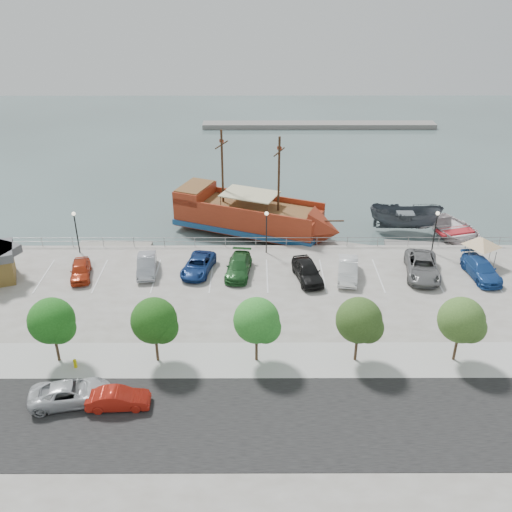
{
  "coord_description": "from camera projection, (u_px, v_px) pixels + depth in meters",
  "views": [
    {
      "loc": [
        -1.13,
        -42.26,
        25.53
      ],
      "look_at": [
        -1.0,
        2.0,
        2.0
      ],
      "focal_mm": 40.0,
      "sensor_mm": 36.0,
      "label": 1
    }
  ],
  "objects": [
    {
      "name": "parked_car_g",
      "position": [
        422.0,
        267.0,
        50.8
      ],
      "size": [
        3.7,
        6.4,
        1.68
      ],
      "primitive_type": "imported",
      "rotation": [
        0.0,
        0.0,
        -0.16
      ],
      "color": "slate",
      "rests_on": "land_slab"
    },
    {
      "name": "speedboat",
      "position": [
        456.0,
        233.0,
        59.15
      ],
      "size": [
        7.71,
        9.32,
        1.67
      ],
      "primitive_type": "imported",
      "rotation": [
        0.0,
        0.0,
        0.27
      ],
      "color": "beige",
      "rests_on": "ground"
    },
    {
      "name": "parked_car_h",
      "position": [
        481.0,
        269.0,
        50.56
      ],
      "size": [
        2.68,
        5.45,
        1.53
      ],
      "primitive_type": "imported",
      "rotation": [
        0.0,
        0.0,
        0.11
      ],
      "color": "#204B97",
      "rests_on": "land_slab"
    },
    {
      "name": "patrol_boat",
      "position": [
        405.0,
        220.0,
        60.67
      ],
      "size": [
        7.93,
        4.1,
        2.92
      ],
      "primitive_type": "imported",
      "rotation": [
        0.0,
        0.0,
        1.4
      ],
      "color": "#3D434A",
      "rests_on": "ground"
    },
    {
      "name": "street_van",
      "position": [
        70.0,
        393.0,
        36.38
      ],
      "size": [
        5.46,
        3.29,
        1.42
      ],
      "primitive_type": "imported",
      "rotation": [
        0.0,
        0.0,
        1.76
      ],
      "color": "#BBBEC2",
      "rests_on": "street"
    },
    {
      "name": "tree_c",
      "position": [
        156.0,
        322.0,
        38.84
      ],
      "size": [
        3.3,
        3.2,
        5.0
      ],
      "color": "#473321",
      "rests_on": "sidewalk"
    },
    {
      "name": "street",
      "position": [
        273.0,
        421.0,
        35.17
      ],
      "size": [
        100.0,
        8.0,
        0.04
      ],
      "primitive_type": "cube",
      "color": "black",
      "rests_on": "land_slab"
    },
    {
      "name": "canopy_tent",
      "position": [
        483.0,
        238.0,
        51.78
      ],
      "size": [
        4.41,
        4.41,
        3.09
      ],
      "rotation": [
        0.0,
        0.0,
        -0.21
      ],
      "color": "slate",
      "rests_on": "land_slab"
    },
    {
      "name": "parked_car_b",
      "position": [
        147.0,
        265.0,
        51.27
      ],
      "size": [
        2.12,
        4.72,
        1.5
      ],
      "primitive_type": "imported",
      "rotation": [
        0.0,
        0.0,
        0.12
      ],
      "color": "#999CA5",
      "rests_on": "land_slab"
    },
    {
      "name": "parked_car_d",
      "position": [
        239.0,
        267.0,
        51.05
      ],
      "size": [
        2.61,
        5.25,
        1.47
      ],
      "primitive_type": "imported",
      "rotation": [
        0.0,
        0.0,
        -0.11
      ],
      "color": "#225726",
      "rests_on": "land_slab"
    },
    {
      "name": "lamp_post_right",
      "position": [
        436.0,
        225.0,
        53.7
      ],
      "size": [
        0.36,
        0.36,
        4.28
      ],
      "color": "black",
      "rests_on": "land_slab"
    },
    {
      "name": "parked_car_c",
      "position": [
        198.0,
        265.0,
        51.35
      ],
      "size": [
        3.26,
        5.36,
        1.39
      ],
      "primitive_type": "imported",
      "rotation": [
        0.0,
        0.0,
        -0.2
      ],
      "color": "navy",
      "rests_on": "land_slab"
    },
    {
      "name": "dock_mid",
      "position": [
        344.0,
        247.0,
        57.83
      ],
      "size": [
        6.41,
        3.51,
        0.35
      ],
      "primitive_type": "cube",
      "rotation": [
        0.0,
        0.0,
        -0.3
      ],
      "color": "gray",
      "rests_on": "ground"
    },
    {
      "name": "lamp_post_mid",
      "position": [
        266.0,
        225.0,
        53.66
      ],
      "size": [
        0.36,
        0.36,
        4.28
      ],
      "color": "black",
      "rests_on": "land_slab"
    },
    {
      "name": "street_sedan",
      "position": [
        118.0,
        399.0,
        35.99
      ],
      "size": [
        4.06,
        1.62,
        1.31
      ],
      "primitive_type": "imported",
      "rotation": [
        0.0,
        0.0,
        1.63
      ],
      "color": "#B11E12",
      "rests_on": "street"
    },
    {
      "name": "fire_hydrant",
      "position": [
        75.0,
        363.0,
        39.54
      ],
      "size": [
        0.25,
        0.25,
        0.73
      ],
      "rotation": [
        0.0,
        0.0,
        -0.3
      ],
      "color": "yellow",
      "rests_on": "sidewalk"
    },
    {
      "name": "ground",
      "position": [
        267.0,
        297.0,
        49.77
      ],
      "size": [
        160.0,
        160.0,
        0.0
      ],
      "primitive_type": "plane",
      "color": "#41504E"
    },
    {
      "name": "tree_f",
      "position": [
        463.0,
        322.0,
        38.89
      ],
      "size": [
        3.3,
        3.2,
        5.0
      ],
      "color": "#473321",
      "rests_on": "sidewalk"
    },
    {
      "name": "sidewalk",
      "position": [
        271.0,
        360.0,
        40.46
      ],
      "size": [
        100.0,
        4.0,
        0.05
      ],
      "primitive_type": "cube",
      "color": "#B3B3B3",
      "rests_on": "land_slab"
    },
    {
      "name": "tree_d",
      "position": [
        259.0,
        322.0,
        38.86
      ],
      "size": [
        3.3,
        3.2,
        5.0
      ],
      "color": "#473321",
      "rests_on": "sidewalk"
    },
    {
      "name": "tree_e",
      "position": [
        361.0,
        322.0,
        38.87
      ],
      "size": [
        3.3,
        3.2,
        5.0
      ],
      "color": "#473321",
      "rests_on": "sidewalk"
    },
    {
      "name": "pirate_ship",
      "position": [
        260.0,
        218.0,
        59.87
      ],
      "size": [
        18.28,
        11.24,
        11.41
      ],
      "rotation": [
        0.0,
        0.0,
        -0.39
      ],
      "color": "maroon",
      "rests_on": "ground"
    },
    {
      "name": "dock_east",
      "position": [
        419.0,
        247.0,
        57.84
      ],
      "size": [
        6.95,
        2.84,
        0.39
      ],
      "primitive_type": "cube",
      "rotation": [
        0.0,
        0.0,
        -0.14
      ],
      "color": "gray",
      "rests_on": "ground"
    },
    {
      "name": "parked_car_f",
      "position": [
        348.0,
        270.0,
        50.4
      ],
      "size": [
        2.4,
        5.01,
        1.58
      ],
      "primitive_type": "imported",
      "rotation": [
        0.0,
        0.0,
        -0.15
      ],
      "color": "white",
      "rests_on": "land_slab"
    },
    {
      "name": "land_slab",
      "position": [
        276.0,
        496.0,
        31.04
      ],
      "size": [
        100.0,
        58.0,
        1.2
      ],
      "primitive_type": "cube",
      "color": "gray",
      "rests_on": "ground"
    },
    {
      "name": "parked_car_a",
      "position": [
        80.0,
        270.0,
        50.52
      ],
      "size": [
        2.47,
        4.4,
        1.41
      ],
      "primitive_type": "imported",
      "rotation": [
        0.0,
        0.0,
        0.2
      ],
      "color": "#B13215",
      "rests_on": "land_slab"
    },
    {
      "name": "far_shore",
      "position": [
        319.0,
        125.0,
        98.17
      ],
      "size": [
        40.0,
        3.0,
        0.8
      ],
      "primitive_type": "cube",
      "color": "gray",
      "rests_on": "ground"
    },
    {
      "name": "lamp_post_left",
      "position": [
        75.0,
        225.0,
        53.62
      ],
      "size": [
        0.36,
        0.36,
        4.28
      ],
      "color": "black",
      "rests_on": "land_slab"
    },
    {
      "name": "dock_west",
      "position": [
        115.0,
        247.0,
        57.76
      ],
      "size": [
        7.43,
        2.29,
        0.42
      ],
      "primitive_type": "cube",
      "rotation": [
        0.0,
        0.0,
        -0.02
      ],
      "color": "gray",
      "rests_on": "ground"
    },
    {
      "name": "parked_car_e",
      "position": [
        307.0,
        271.0,
        50.13
      ],
      "size": [
        2.91,
        5.22,
        1.68
      ],
      "primitive_type": "imported",
      "rotation": [
        0.0,
        0.0,
        0.2
      ],
      "color": "black",
      "rests_on": "land_slab"
    },
    {
      "name": "seawall_railing",
      "position": [
        266.0,
        242.0,
        55.94
      ],
      "size": [
        50.0,
        0.06,
        1.0
      ],
      "color": "gray",
      "rests_on": "land_slab"
    },
    {
      "name": "tree_b",
      "position": [
        53.0,
        323.0,
        38.82
      ],
      "size": [
        3.3,
        3.2,
        5.0
      ],
      "color": "#473321",
      "rests_on": "sidewalk"
    }
  ]
}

